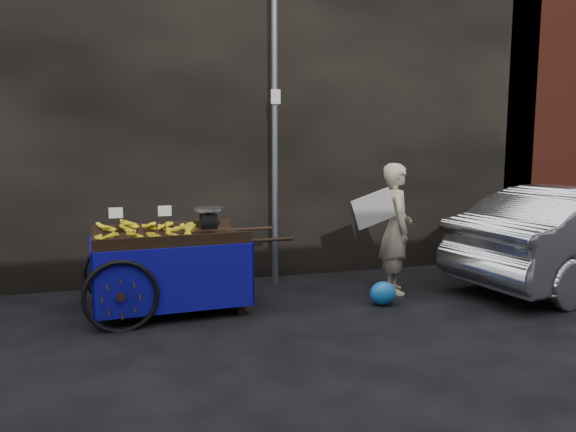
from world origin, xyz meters
name	(u,v)px	position (x,y,z in m)	size (l,w,h in m)	color
ground	(280,313)	(0.00, 0.00, 0.00)	(80.00, 80.00, 0.00)	black
building_wall	(258,97)	(0.39, 2.60, 2.50)	(13.50, 2.00, 5.00)	black
street_pole	(275,128)	(0.30, 1.30, 2.01)	(0.12, 0.10, 4.00)	slate
banana_cart	(164,244)	(-1.17, 0.44, 0.74)	(2.25, 1.16, 1.20)	black
vendor	(396,228)	(1.58, 0.41, 0.80)	(0.92, 0.65, 1.59)	tan
plastic_bag	(383,293)	(1.21, -0.04, 0.14)	(0.30, 0.24, 0.27)	blue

